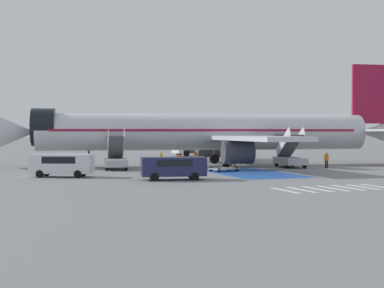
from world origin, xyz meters
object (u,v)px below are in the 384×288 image
Objects in this scene: ground_crew_0 at (161,159)px; ground_crew_2 at (179,160)px; ground_crew_1 at (196,158)px; traffic_cone_0 at (234,165)px; boarding_stairs_aft at (290,158)px; service_van_2 at (173,166)px; ground_crew_3 at (326,159)px; boarding_stairs_forward at (116,159)px; fuel_tanker at (202,144)px; airliner at (211,132)px; service_van_0 at (62,163)px; baggage_cart at (224,169)px.

ground_crew_0 is 1.96m from ground_crew_2.
ground_crew_1 is 4.18m from traffic_cone_0.
boarding_stairs_aft is 3.08× the size of ground_crew_1.
service_van_2 is 20.23m from ground_crew_3.
boarding_stairs_aft reaches higher than ground_crew_0.
boarding_stairs_forward is 31.36m from fuel_tanker.
airliner is at bearing -40.03° from ground_crew_0.
service_van_2 is at bearing -138.95° from boarding_stairs_aft.
ground_crew_0 is (10.54, 6.67, -0.14)m from service_van_0.
service_van_2 is (-16.78, -38.03, -0.73)m from fuel_tanker.
traffic_cone_0 is at bearing 146.70° from service_van_2.
boarding_stairs_forward is 3.13× the size of ground_crew_0.
service_van_0 reaches higher than ground_crew_0.
airliner is at bearing 25.60° from ground_crew_2.
baggage_cart is at bearing 175.95° from airliner.
boarding_stairs_forward is 3.44× the size of ground_crew_2.
ground_crew_3 is 2.68× the size of traffic_cone_0.
traffic_cone_0 is at bearing -178.88° from boarding_stairs_aft.
ground_crew_1 is 1.10× the size of ground_crew_3.
airliner is 11.90m from boarding_stairs_forward.
ground_crew_0 is (-4.65, 5.38, 0.75)m from baggage_cart.
baggage_cart is 4.76× the size of traffic_cone_0.
ground_crew_1 is (14.56, 7.43, -0.13)m from service_van_0.
service_van_2 is at bearing -59.81° from baggage_cart.
boarding_stairs_aft is 18.85m from service_van_2.
service_van_0 is at bearing 9.45° from ground_crew_1.
ground_crew_0 is at bearing 168.91° from traffic_cone_0.
service_van_0 is 9.72m from service_van_2.
service_van_2 is at bearing 158.62° from airliner.
fuel_tanker reaches higher than ground_crew_3.
service_van_0 is 12.47m from ground_crew_0.
service_van_2 is 9.98m from baggage_cart.
service_van_2 is at bearing -71.96° from boarding_stairs_forward.
ground_crew_2 is 5.76m from traffic_cone_0.
boarding_stairs_forward is 1.01× the size of service_van_0.
service_van_0 is 16.35m from ground_crew_1.
ground_crew_3 is (18.86, 7.29, -0.16)m from service_van_2.
service_van_0 is at bearing -98.45° from baggage_cart.
traffic_cone_0 is (2.83, 3.91, 0.05)m from baggage_cart.
boarding_stairs_aft reaches higher than ground_crew_1.
baggage_cart is 4.83m from traffic_cone_0.
service_van_0 is 3.39× the size of ground_crew_2.
ground_crew_2 is at bearing 164.60° from traffic_cone_0.
baggage_cart is 6.10m from ground_crew_2.
baggage_cart is 6.22m from ground_crew_1.
ground_crew_2 is at bearing -143.33° from ground_crew_3.
fuel_tanker is 29.47m from ground_crew_0.
ground_crew_0 is at bearing -140.98° from ground_crew_3.
service_van_0 reaches higher than service_van_2.
service_van_0 is 14.19m from ground_crew_2.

